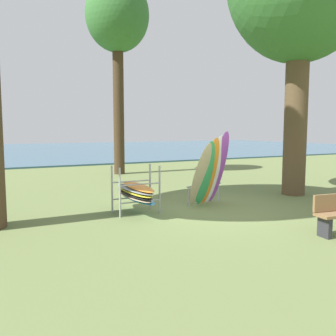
# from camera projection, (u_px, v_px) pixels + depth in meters

# --- Properties ---
(ground_plane) EXTENTS (80.00, 80.00, 0.00)m
(ground_plane) POSITION_uv_depth(u_px,v_px,m) (216.00, 209.00, 10.08)
(ground_plane) COLOR olive
(lake_water) EXTENTS (80.00, 36.00, 0.10)m
(lake_water) POSITION_uv_depth(u_px,v_px,m) (40.00, 150.00, 37.96)
(lake_water) COLOR #38607A
(lake_water) RESTS_ON ground
(tree_mid_behind) EXTENTS (3.02, 3.02, 9.34)m
(tree_mid_behind) POSITION_uv_depth(u_px,v_px,m) (117.00, 20.00, 17.38)
(tree_mid_behind) COLOR #42301E
(tree_mid_behind) RESTS_ON ground
(leaning_board_pile) EXTENTS (1.38, 1.00, 2.15)m
(leaning_board_pile) POSITION_uv_depth(u_px,v_px,m) (210.00, 171.00, 10.58)
(leaning_board_pile) COLOR #C6B289
(leaning_board_pile) RESTS_ON ground
(board_storage_rack) EXTENTS (1.15, 2.13, 1.25)m
(board_storage_rack) POSITION_uv_depth(u_px,v_px,m) (135.00, 192.00, 9.62)
(board_storage_rack) COLOR #9EA0A5
(board_storage_rack) RESTS_ON ground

